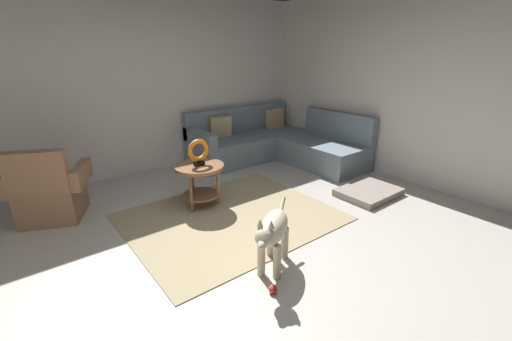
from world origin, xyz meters
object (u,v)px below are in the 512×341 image
object	(u,v)px
armchair	(50,193)
dog	(273,232)
sectional_couch	(275,144)
torus_sculpture	(198,152)
dog_bed_mat	(369,192)
side_table	(200,175)
dog_toy_ball	(273,289)

from	to	relation	value
armchair	dog	size ratio (longest dim) A/B	1.36
sectional_couch	armchair	size ratio (longest dim) A/B	2.30
torus_sculpture	dog_bed_mat	world-z (taller)	torus_sculpture
side_table	torus_sculpture	bearing A→B (deg)	-91.79
dog_toy_ball	torus_sculpture	bearing A→B (deg)	79.18
armchair	side_table	world-z (taller)	armchair
dog_toy_ball	armchair	bearing A→B (deg)	115.14
side_table	dog	distance (m)	1.54
side_table	torus_sculpture	xyz separation A→B (m)	(-0.00, -0.00, 0.29)
side_table	dog_toy_ball	world-z (taller)	side_table
torus_sculpture	dog_bed_mat	size ratio (longest dim) A/B	0.41
sectional_couch	dog_bed_mat	bearing A→B (deg)	-90.16
dog	torus_sculpture	bearing A→B (deg)	-40.41
sectional_couch	dog_toy_ball	xyz separation A→B (m)	(-2.29, -2.61, -0.25)
dog_bed_mat	dog	bearing A→B (deg)	-168.63
torus_sculpture	sectional_couch	bearing A→B (deg)	22.98
dog	dog_toy_ball	distance (m)	0.47
dog_bed_mat	dog_toy_ball	size ratio (longest dim) A/B	10.89
torus_sculpture	dog_toy_ball	xyz separation A→B (m)	(-0.34, -1.79, -0.67)
side_table	dog	bearing A→B (deg)	-95.04
dog_bed_mat	dog	xyz separation A→B (m)	(-2.08, -0.42, 0.33)
torus_sculpture	dog_toy_ball	size ratio (longest dim) A/B	4.44
armchair	dog_toy_ball	bearing A→B (deg)	-39.84
armchair	torus_sculpture	size ratio (longest dim) A/B	3.00
sectional_couch	side_table	size ratio (longest dim) A/B	3.75
torus_sculpture	side_table	bearing A→B (deg)	88.21
dog	sectional_couch	bearing A→B (deg)	-76.80
side_table	armchair	bearing A→B (deg)	154.11
dog_bed_mat	dog_toy_ball	world-z (taller)	dog_bed_mat
dog_bed_mat	side_table	bearing A→B (deg)	150.10
dog	dog_toy_ball	world-z (taller)	dog
dog	dog_toy_ball	xyz separation A→B (m)	(-0.21, -0.25, -0.34)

